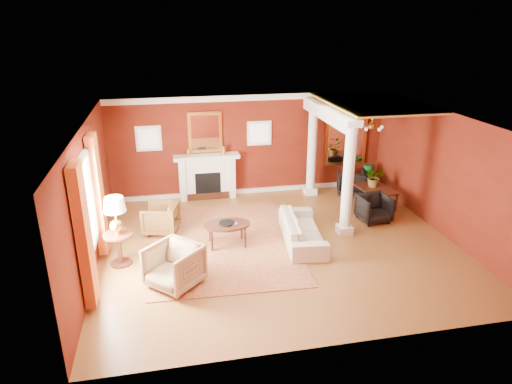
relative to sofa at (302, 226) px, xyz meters
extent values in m
plane|color=brown|center=(-0.56, -0.07, -0.41)|extent=(8.00, 8.00, 0.00)
cube|color=#601A0D|center=(-0.56, 3.43, 1.04)|extent=(8.00, 0.04, 2.90)
cube|color=#601A0D|center=(-0.56, -3.57, 1.04)|extent=(8.00, 0.04, 2.90)
cube|color=#601A0D|center=(-4.56, -0.07, 1.04)|extent=(0.04, 7.00, 2.90)
cube|color=#601A0D|center=(3.44, -0.07, 1.04)|extent=(0.04, 7.00, 2.90)
cube|color=white|center=(-0.56, -0.07, 2.49)|extent=(8.00, 7.00, 0.04)
cube|color=white|center=(-1.86, 3.26, 0.19)|extent=(1.60, 0.34, 1.20)
cube|color=black|center=(-1.86, 3.09, 0.04)|extent=(0.72, 0.03, 0.70)
cube|color=black|center=(-1.86, 3.09, -0.31)|extent=(1.20, 0.05, 0.20)
cube|color=white|center=(-1.86, 3.22, 0.83)|extent=(1.85, 0.42, 0.10)
cube|color=white|center=(-2.56, 3.23, 0.19)|extent=(0.16, 0.40, 1.20)
cube|color=white|center=(-1.16, 3.23, 0.19)|extent=(0.16, 0.40, 1.20)
cube|color=gold|center=(-1.86, 3.39, 1.49)|extent=(0.95, 0.06, 1.15)
cube|color=white|center=(-1.86, 3.36, 1.49)|extent=(0.78, 0.02, 0.98)
cube|color=white|center=(-3.41, 3.40, 1.39)|extent=(0.70, 0.06, 0.70)
cube|color=white|center=(-3.41, 3.37, 1.39)|extent=(0.54, 0.02, 0.54)
cube|color=white|center=(-0.31, 3.40, 1.39)|extent=(0.70, 0.06, 0.70)
cube|color=white|center=(-0.31, 3.37, 1.39)|extent=(0.54, 0.02, 0.54)
cube|color=white|center=(-4.55, -0.67, 1.14)|extent=(0.03, 1.30, 1.70)
cube|color=white|center=(-4.51, -1.37, 1.14)|extent=(0.08, 0.10, 1.90)
cube|color=white|center=(-4.51, 0.03, 1.14)|extent=(0.08, 0.10, 1.90)
cube|color=#BB5A20|center=(-4.44, -1.67, 0.99)|extent=(0.18, 0.55, 2.60)
cube|color=#BB5A20|center=(-4.44, 0.33, 0.99)|extent=(0.18, 0.55, 2.60)
cube|color=white|center=(1.14, 0.23, -0.31)|extent=(0.34, 0.34, 0.20)
cylinder|color=white|center=(1.14, 0.23, 1.04)|extent=(0.26, 0.26, 2.50)
cube|color=white|center=(1.14, 0.23, 2.31)|extent=(0.36, 0.36, 0.16)
cube|color=white|center=(1.14, 2.93, -0.31)|extent=(0.34, 0.34, 0.20)
cylinder|color=white|center=(1.14, 2.93, 1.04)|extent=(0.26, 0.26, 2.50)
cube|color=white|center=(1.14, 2.93, 2.31)|extent=(0.36, 0.36, 0.16)
cube|color=white|center=(1.14, 1.83, 2.21)|extent=(0.30, 3.20, 0.32)
cube|color=#EEB446|center=(2.29, 1.68, 2.46)|extent=(2.30, 3.40, 0.04)
cube|color=gold|center=(2.34, 3.39, 1.14)|extent=(1.30, 0.06, 1.70)
cube|color=white|center=(2.34, 3.36, 1.14)|extent=(1.10, 0.02, 1.50)
cylinder|color=#BD913B|center=(2.34, 1.73, 2.16)|extent=(0.02, 0.02, 0.65)
sphere|color=#BD913B|center=(2.34, 1.73, 1.84)|extent=(0.20, 0.20, 0.20)
sphere|color=beige|center=(2.62, 1.73, 1.81)|extent=(0.09, 0.09, 0.09)
sphere|color=beige|center=(2.42, 2.00, 1.81)|extent=(0.09, 0.09, 0.09)
sphere|color=beige|center=(2.11, 1.90, 1.81)|extent=(0.09, 0.09, 0.09)
sphere|color=beige|center=(2.11, 1.57, 1.81)|extent=(0.09, 0.09, 0.09)
sphere|color=beige|center=(2.42, 1.47, 1.81)|extent=(0.09, 0.09, 0.09)
cube|color=white|center=(-0.56, 3.39, 2.41)|extent=(8.00, 0.08, 0.16)
cube|color=white|center=(-0.56, 3.39, -0.35)|extent=(8.00, 0.08, 0.12)
cube|color=maroon|center=(-1.80, 0.31, -0.40)|extent=(3.45, 4.50, 0.02)
imported|color=beige|center=(0.00, 0.00, 0.00)|extent=(0.85, 2.17, 0.83)
imported|color=black|center=(-3.21, 1.18, -0.01)|extent=(0.91, 0.94, 0.81)
imported|color=tan|center=(-2.97, -1.29, 0.05)|extent=(1.24, 1.24, 0.93)
cylinder|color=black|center=(-1.73, 0.18, 0.10)|extent=(1.07, 1.07, 0.05)
cylinder|color=black|center=(-2.10, -0.05, -0.17)|extent=(0.05, 0.05, 0.49)
cylinder|color=black|center=(-1.35, -0.05, -0.17)|extent=(0.05, 0.05, 0.49)
cylinder|color=black|center=(-2.10, 0.42, -0.17)|extent=(0.05, 0.05, 0.49)
cylinder|color=black|center=(-1.35, 0.42, -0.17)|extent=(0.05, 0.05, 0.49)
imported|color=black|center=(-1.69, 0.13, 0.25)|extent=(0.16, 0.10, 0.24)
cylinder|color=black|center=(-4.06, -0.22, -0.39)|extent=(0.45, 0.45, 0.04)
cylinder|color=black|center=(-4.06, -0.22, -0.07)|extent=(0.10, 0.10, 0.69)
cylinder|color=black|center=(-4.06, -0.22, 0.28)|extent=(0.61, 0.61, 0.04)
sphere|color=#BD913B|center=(-4.06, -0.22, 0.48)|extent=(0.28, 0.28, 0.28)
cylinder|color=#BD913B|center=(-4.06, -0.22, 0.68)|extent=(0.03, 0.03, 0.30)
cone|color=beige|center=(-4.06, -0.22, 0.95)|extent=(0.45, 0.45, 0.30)
imported|color=black|center=(2.61, 1.87, 0.00)|extent=(0.70, 1.54, 0.83)
imported|color=black|center=(2.14, 0.77, -0.04)|extent=(0.80, 0.76, 0.76)
imported|color=black|center=(2.32, 2.75, -0.02)|extent=(0.94, 0.91, 0.78)
sphere|color=#15441C|center=(2.94, 2.93, -0.25)|extent=(0.34, 0.34, 0.34)
cylinder|color=#15441C|center=(2.94, 2.93, -0.01)|extent=(0.30, 0.30, 0.80)
imported|color=#26591E|center=(2.60, 1.82, 0.63)|extent=(0.58, 0.63, 0.43)
camera|label=1|loc=(-2.94, -9.13, 4.49)|focal=32.00mm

